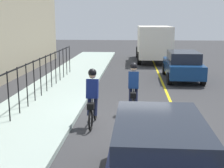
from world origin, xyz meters
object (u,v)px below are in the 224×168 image
at_px(cyclist_follow, 93,98).
at_px(box_truck_background, 153,42).
at_px(parked_sedan_rear, 160,164).
at_px(cyclist_lead, 133,88).
at_px(patrol_sedan, 183,65).

height_order(cyclist_follow, box_truck_background, box_truck_background).
bearing_deg(parked_sedan_rear, box_truck_background, 177.35).
bearing_deg(box_truck_background, cyclist_follow, 168.92).
distance_m(cyclist_lead, box_truck_background, 14.12).
relative_size(parked_sedan_rear, box_truck_background, 0.65).
height_order(cyclist_follow, patrol_sedan, cyclist_follow).
bearing_deg(patrol_sedan, box_truck_background, 9.63).
bearing_deg(parked_sedan_rear, cyclist_lead, -174.88).
height_order(cyclist_follow, parked_sedan_rear, cyclist_follow).
xyz_separation_m(cyclist_lead, parked_sedan_rear, (-5.69, -0.49, -0.09)).
relative_size(cyclist_follow, box_truck_background, 0.27).
xyz_separation_m(patrol_sedan, box_truck_background, (7.55, 1.21, 0.73)).
xyz_separation_m(parked_sedan_rear, box_truck_background, (19.72, -0.99, 0.73)).
distance_m(cyclist_follow, box_truck_background, 15.76).
relative_size(cyclist_lead, patrol_sedan, 0.41).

